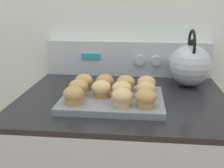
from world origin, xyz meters
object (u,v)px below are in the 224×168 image
Objects in this scene: muffin_r1_c2 at (123,90)px; muffin_r2_c0 at (84,82)px; muffin_r1_c3 at (146,90)px; muffin_r0_c3 at (146,98)px; muffin_r1_c0 at (78,88)px; muffin_r0_c0 at (73,95)px; muffin_pan at (112,100)px; muffin_r0_c2 at (122,97)px; tea_kettle at (190,65)px; muffin_r1_c1 at (101,89)px; muffin_r2_c1 at (105,82)px; muffin_r2_c2 at (126,83)px; muffin_r2_c3 at (146,84)px.

muffin_r1_c2 is 0.17m from muffin_r2_c0.
muffin_r1_c3 is at bearing 3.73° from muffin_r1_c2.
muffin_r1_c0 is at bearing 160.77° from muffin_r0_c3.
muffin_r0_c0 is at bearing -91.30° from muffin_r2_c0.
muffin_r1_c0 is at bearing 178.63° from muffin_pan.
muffin_r0_c2 is 0.22m from muffin_r2_c0.
muffin_r0_c3 is at bearing -89.84° from muffin_r1_c3.
tea_kettle is (0.42, 0.24, 0.04)m from muffin_r1_c0.
muffin_r1_c1 is (0.08, -0.00, 0.00)m from muffin_r1_c0.
muffin_r0_c2 and muffin_r2_c0 have the same top height.
muffin_r2_c1 is 0.08m from muffin_r2_c2.
muffin_r2_c2 is (0.01, 0.08, 0.00)m from muffin_r1_c2.
muffin_r1_c0 and muffin_r2_c0 have the same top height.
muffin_r2_c3 is at bearing -137.99° from tea_kettle.
muffin_r0_c3 and muffin_r1_c0 have the same top height.
tea_kettle is (0.34, 0.16, 0.04)m from muffin_r2_c1.
muffin_r2_c2 is at bearing 115.30° from muffin_r0_c3.
muffin_r1_c0 is (-0.24, 0.08, 0.00)m from muffin_r0_c3.
muffin_r1_c1 and muffin_r2_c2 have the same top height.
muffin_r2_c1 is (-0.15, 0.16, 0.00)m from muffin_r0_c3.
muffin_r0_c3 and muffin_r2_c1 have the same top height.
tea_kettle is at bearing 25.05° from muffin_r2_c1.
muffin_r1_c2 is (-0.00, 0.08, 0.00)m from muffin_r0_c2.
muffin_r1_c2 is at bearing -137.42° from tea_kettle.
muffin_r1_c3 is at bearing -45.03° from muffin_r2_c2.
muffin_r0_c2 and muffin_r1_c2 have the same top height.
muffin_r2_c1 is at bearing 176.45° from muffin_r2_c2.
muffin_r0_c3 and muffin_r2_c2 have the same top height.
muffin_r1_c3 is 0.24m from muffin_r2_c0.
muffin_r1_c2 reaches higher than muffin_pan.
muffin_r2_c0 is (-0.16, 0.16, 0.00)m from muffin_r0_c2.
muffin_r1_c2 is at bearing 135.68° from muffin_r0_c3.
muffin_pan is 5.16× the size of muffin_r0_c0.
muffin_r0_c3 is 0.37m from tea_kettle.
muffin_r2_c1 is 0.37m from tea_kettle.
muffin_r1_c0 is 1.00× the size of muffin_r2_c1.
muffin_r0_c0 and muffin_r1_c2 have the same top height.
muffin_r1_c2 is (0.16, 0.07, 0.00)m from muffin_r0_c0.
muffin_r1_c1 is at bearing -91.62° from muffin_r2_c1.
muffin_r2_c3 is (0.24, 0.15, 0.00)m from muffin_r0_c0.
muffin_r2_c1 and muffin_r2_c2 have the same top height.
muffin_pan is 5.16× the size of muffin_r2_c0.
muffin_r2_c3 is at bearing -1.80° from muffin_r2_c1.
muffin_r1_c1 is 1.00× the size of muffin_r2_c2.
muffin_r1_c2 is (0.16, -0.01, 0.00)m from muffin_r1_c0.
muffin_r1_c1 reaches higher than muffin_pan.
muffin_r2_c0 is at bearing 146.12° from muffin_r0_c3.
muffin_r1_c3 is at bearing 90.16° from muffin_r0_c3.
muffin_r1_c1 is (-0.08, 0.08, 0.00)m from muffin_r0_c2.
muffin_r1_c1 is 1.00× the size of muffin_r2_c0.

